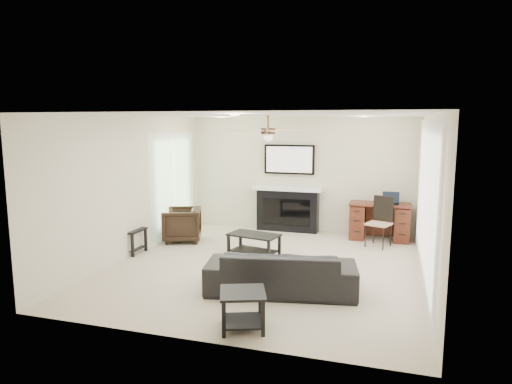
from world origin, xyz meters
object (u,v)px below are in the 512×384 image
(sofa, at_px, (281,271))
(coffee_table, at_px, (254,245))
(desk, at_px, (380,222))
(armchair, at_px, (182,225))
(fireplace_unit, at_px, (288,188))

(sofa, bearing_deg, coffee_table, -70.91)
(coffee_table, bearing_deg, desk, 53.02)
(sofa, distance_m, desk, 3.64)
(armchair, bearing_deg, sofa, 29.99)
(armchair, bearing_deg, desk, 88.14)
(armchair, distance_m, coffee_table, 1.79)
(fireplace_unit, height_order, desk, fireplace_unit)
(fireplace_unit, xyz_separation_m, desk, (1.98, -0.20, -0.57))
(sofa, height_order, fireplace_unit, fireplace_unit)
(sofa, relative_size, coffee_table, 2.33)
(armchair, height_order, coffee_table, armchair)
(coffee_table, distance_m, fireplace_unit, 2.18)
(sofa, xyz_separation_m, desk, (1.22, 3.43, 0.07))
(coffee_table, xyz_separation_m, desk, (2.12, 1.83, 0.18))
(sofa, bearing_deg, armchair, -49.86)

